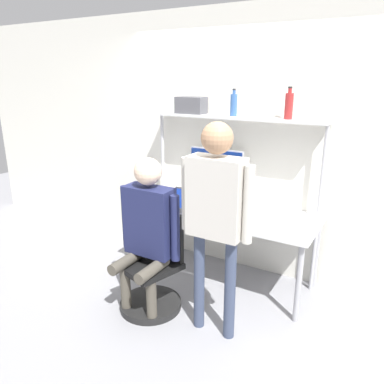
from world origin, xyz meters
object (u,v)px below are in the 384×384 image
Objects in this scene: bottle_red at (289,105)px; bottle_blue at (234,104)px; office_chair at (153,279)px; person_standing at (216,204)px; person_seated at (148,224)px; storage_box at (191,105)px; cell_phone at (207,216)px; laptop at (186,205)px; monitor at (216,171)px.

bottle_red reaches higher than bottle_blue.
person_standing is (0.64, -0.04, 0.85)m from office_chair.
office_chair is at bearing 74.22° from person_seated.
bottle_blue is at bearing 0.00° from storage_box.
person_seated is at bearing -117.19° from cell_phone.
person_standing is 1.29m from bottle_blue.
person_standing is at bearing 0.15° from person_seated.
person_standing is at bearing -71.58° from bottle_blue.
office_chair is at bearing 176.47° from person_standing.
person_seated is (-0.02, -0.60, 0.01)m from laptop.
office_chair is 0.64× the size of person_seated.
bottle_red is (0.56, 0.50, 1.02)m from cell_phone.
storage_box is (-0.47, 0.50, 0.98)m from cell_phone.
person_standing is at bearing -100.39° from bottle_red.
laptop reaches higher than office_chair.
office_chair is 3.45× the size of bottle_blue.
bottle_blue reaches higher than cell_phone.
office_chair is at bearing -91.18° from laptop.
storage_box is at bearing 101.00° from office_chair.
storage_box is (-0.31, 0.01, 0.66)m from monitor.
person_seated is 1.41m from storage_box.
office_chair is 1.83m from bottle_blue.
laptop is at bearing -150.77° from bottle_red.
monitor is 0.61m from cell_phone.
monitor is 1.01m from bottle_red.
bottle_red is 1.03m from storage_box.
person_seated reaches higher than monitor.
office_chair is 0.55m from person_seated.
cell_phone is 0.62m from person_seated.
person_seated is 1.66m from bottle_red.
storage_box is (-0.48, 0.00, -0.03)m from bottle_blue.
monitor is 0.71m from bottle_blue.
person_standing is at bearing -63.31° from monitor.
cell_phone is 1.26m from bottle_red.
bottle_red is at bearing 0.00° from bottle_blue.
bottle_blue reaches higher than office_chair.
cell_phone is at bearing 123.62° from person_standing.
person_seated reaches higher than office_chair.
bottle_blue is at bearing 74.29° from office_chair.
storage_box reaches higher than person_standing.
office_chair is 1.06m from person_standing.
office_chair is (-0.27, -0.51, -0.49)m from cell_phone.
person_seated is (-0.01, -0.04, 0.55)m from office_chair.
bottle_blue is (0.30, 1.06, 0.95)m from person_seated.
office_chair reaches higher than cell_phone.
storage_box is (-0.20, 1.01, 1.47)m from office_chair.
office_chair is (-0.11, -1.01, -0.81)m from monitor.
bottle_red reaches higher than storage_box.
laptop is 0.60m from person_seated.
office_chair is 0.52× the size of person_standing.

